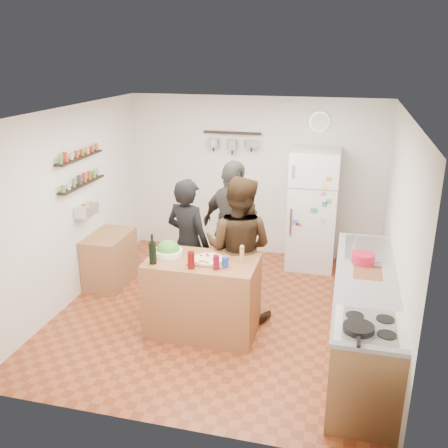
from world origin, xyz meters
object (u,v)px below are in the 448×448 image
(wine_bottle, at_px, (153,253))
(person_back, at_px, (233,230))
(prep_island, at_px, (203,296))
(wall_clock, at_px, (320,122))
(counter_run, at_px, (364,319))
(fridge, at_px, (313,209))
(salad_bowl, at_px, (168,252))
(salt_canister, at_px, (225,262))
(person_left, at_px, (188,243))
(side_table, at_px, (110,259))
(red_bowl, at_px, (363,258))
(pepper_mill, at_px, (242,256))
(skillet, at_px, (359,328))
(person_center, at_px, (239,248))

(wine_bottle, relative_size, person_back, 0.14)
(prep_island, relative_size, wall_clock, 4.17)
(counter_run, distance_m, fridge, 2.46)
(salad_bowl, distance_m, person_back, 1.12)
(prep_island, distance_m, salt_canister, 0.61)
(person_left, distance_m, side_table, 1.38)
(wine_bottle, bearing_deg, person_back, 63.37)
(red_bowl, xyz_separation_m, fridge, (-0.70, 1.89, -0.07))
(salt_canister, distance_m, wall_clock, 3.03)
(prep_island, height_order, pepper_mill, pepper_mill)
(counter_run, distance_m, skillet, 1.18)
(prep_island, xyz_separation_m, salt_canister, (0.30, -0.12, 0.51))
(person_center, distance_m, side_table, 2.06)
(pepper_mill, bearing_deg, person_center, 107.13)
(person_left, bearing_deg, person_center, -172.21)
(salad_bowl, xyz_separation_m, side_table, (-1.21, 0.86, -0.58))
(pepper_mill, height_order, counter_run, pepper_mill)
(prep_island, relative_size, wine_bottle, 4.95)
(person_left, relative_size, counter_run, 0.64)
(fridge, height_order, wall_clock, wall_clock)
(counter_run, bearing_deg, wall_clock, 105.92)
(person_center, bearing_deg, prep_island, 65.27)
(person_left, relative_size, wall_clock, 5.60)
(wine_bottle, bearing_deg, person_center, 41.40)
(wine_bottle, height_order, skillet, wine_bottle)
(fridge, distance_m, side_table, 3.05)
(prep_island, relative_size, pepper_mill, 7.73)
(wall_clock, bearing_deg, person_left, -126.23)
(salad_bowl, distance_m, salt_canister, 0.74)
(wall_clock, bearing_deg, wine_bottle, -119.18)
(prep_island, bearing_deg, person_back, 83.08)
(counter_run, distance_m, wall_clock, 3.22)
(counter_run, bearing_deg, salad_bowl, 177.16)
(person_center, distance_m, person_back, 0.56)
(salad_bowl, relative_size, red_bowl, 1.28)
(salad_bowl, height_order, person_center, person_center)
(salt_canister, bearing_deg, person_center, 88.84)
(pepper_mill, xyz_separation_m, skillet, (1.26, -1.18, -0.05))
(person_left, relative_size, person_center, 0.94)
(salad_bowl, distance_m, person_left, 0.58)
(person_center, bearing_deg, fridge, -105.68)
(fridge, xyz_separation_m, wall_clock, (0.00, 0.33, 1.25))
(prep_island, height_order, fridge, fridge)
(person_left, bearing_deg, prep_island, 138.95)
(wine_bottle, height_order, red_bowl, wine_bottle)
(person_left, bearing_deg, red_bowl, -168.92)
(counter_run, height_order, skillet, skillet)
(person_left, relative_size, fridge, 0.93)
(salad_bowl, bearing_deg, counter_run, -2.84)
(prep_island, height_order, salt_canister, salt_canister)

